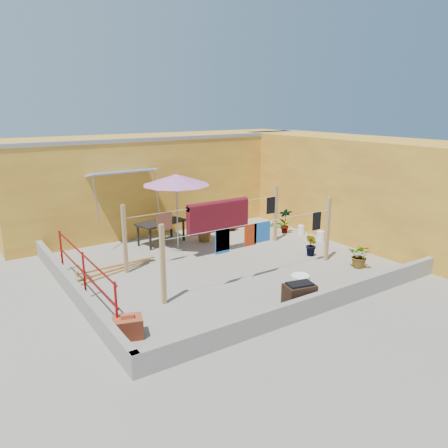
# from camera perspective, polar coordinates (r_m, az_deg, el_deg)

# --- Properties ---
(ground) EXTENTS (80.00, 80.00, 0.00)m
(ground) POSITION_cam_1_polar(r_m,az_deg,el_deg) (12.07, -0.02, -5.09)
(ground) COLOR #9E998E
(ground) RESTS_ON ground
(wall_back) EXTENTS (11.00, 3.27, 3.21)m
(wall_back) POSITION_cam_1_polar(r_m,az_deg,el_deg) (15.87, -7.98, 5.71)
(wall_back) COLOR gold
(wall_back) RESTS_ON ground
(wall_right) EXTENTS (2.40, 9.00, 3.20)m
(wall_right) POSITION_cam_1_polar(r_m,az_deg,el_deg) (15.07, 16.73, 4.68)
(wall_right) COLOR gold
(wall_right) RESTS_ON ground
(parapet_front) EXTENTS (8.30, 0.16, 0.44)m
(parapet_front) POSITION_cam_1_polar(r_m,az_deg,el_deg) (9.45, 12.29, -10.01)
(parapet_front) COLOR gray
(parapet_front) RESTS_ON ground
(parapet_left) EXTENTS (0.16, 7.30, 0.44)m
(parapet_left) POSITION_cam_1_polar(r_m,az_deg,el_deg) (10.46, -19.16, -7.99)
(parapet_left) COLOR gray
(parapet_left) RESTS_ON ground
(red_railing) EXTENTS (0.05, 4.20, 1.10)m
(red_railing) POSITION_cam_1_polar(r_m,az_deg,el_deg) (10.15, -17.85, -5.55)
(red_railing) COLOR #9D0F0F
(red_railing) RESTS_ON ground
(clothesline_rig) EXTENTS (5.09, 2.35, 1.80)m
(clothesline_rig) POSITION_cam_1_polar(r_m,az_deg,el_deg) (12.33, -0.39, 0.58)
(clothesline_rig) COLOR tan
(clothesline_rig) RESTS_ON ground
(patio_umbrella) EXTENTS (2.32, 2.32, 2.36)m
(patio_umbrella) POSITION_cam_1_polar(r_m,az_deg,el_deg) (12.70, -6.26, 5.73)
(patio_umbrella) COLOR gray
(patio_umbrella) RESTS_ON ground
(outdoor_table) EXTENTS (1.64, 1.08, 0.71)m
(outdoor_table) POSITION_cam_1_polar(r_m,az_deg,el_deg) (13.72, -8.24, 0.06)
(outdoor_table) COLOR black
(outdoor_table) RESTS_ON ground
(brick_stack) EXTENTS (0.63, 0.53, 0.47)m
(brick_stack) POSITION_cam_1_polar(r_m,az_deg,el_deg) (8.54, -12.43, -13.04)
(brick_stack) COLOR #AA4327
(brick_stack) RESTS_ON ground
(lumber_pile) EXTENTS (2.32, 0.79, 0.14)m
(lumber_pile) POSITION_cam_1_polar(r_m,az_deg,el_deg) (11.82, -14.01, -5.65)
(lumber_pile) COLOR tan
(lumber_pile) RESTS_ON ground
(brazier) EXTENTS (0.72, 0.55, 0.58)m
(brazier) POSITION_cam_1_polar(r_m,az_deg,el_deg) (9.54, 9.80, -9.23)
(brazier) COLOR black
(brazier) RESTS_ON ground
(white_basin) EXTENTS (0.48, 0.48, 0.08)m
(white_basin) POSITION_cam_1_polar(r_m,az_deg,el_deg) (11.20, 9.93, -6.76)
(white_basin) COLOR white
(white_basin) RESTS_ON ground
(water_jug_a) EXTENTS (0.23, 0.23, 0.36)m
(water_jug_a) POSITION_cam_1_polar(r_m,az_deg,el_deg) (14.29, 12.47, -1.53)
(water_jug_a) COLOR white
(water_jug_a) RESTS_ON ground
(water_jug_b) EXTENTS (0.22, 0.22, 0.34)m
(water_jug_b) POSITION_cam_1_polar(r_m,az_deg,el_deg) (14.90, 10.00, -0.75)
(water_jug_b) COLOR white
(water_jug_b) RESTS_ON ground
(green_hose) EXTENTS (0.54, 0.54, 0.08)m
(green_hose) POSITION_cam_1_polar(r_m,az_deg,el_deg) (15.80, 6.94, -0.13)
(green_hose) COLOR #217B1B
(green_hose) RESTS_ON ground
(plant_back_a) EXTENTS (0.72, 0.62, 0.79)m
(plant_back_a) POSITION_cam_1_polar(r_m,az_deg,el_deg) (13.89, -2.54, -0.67)
(plant_back_a) COLOR #1D5B1A
(plant_back_a) RESTS_ON ground
(plant_back_b) EXTENTS (0.41, 0.41, 0.68)m
(plant_back_b) POSITION_cam_1_polar(r_m,az_deg,el_deg) (15.06, 0.94, 0.40)
(plant_back_b) COLOR #1D5B1A
(plant_back_b) RESTS_ON ground
(plant_right_a) EXTENTS (0.56, 0.50, 0.88)m
(plant_right_a) POSITION_cam_1_polar(r_m,az_deg,el_deg) (14.86, 8.00, 0.45)
(plant_right_a) COLOR #1D5B1A
(plant_right_a) RESTS_ON ground
(plant_right_b) EXTENTS (0.38, 0.43, 0.66)m
(plant_right_b) POSITION_cam_1_polar(r_m,az_deg,el_deg) (12.74, 11.35, -2.72)
(plant_right_b) COLOR #1D5B1A
(plant_right_b) RESTS_ON ground
(plant_right_c) EXTENTS (0.72, 0.76, 0.66)m
(plant_right_c) POSITION_cam_1_polar(r_m,az_deg,el_deg) (12.18, 17.38, -3.98)
(plant_right_c) COLOR #1D5B1A
(plant_right_c) RESTS_ON ground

